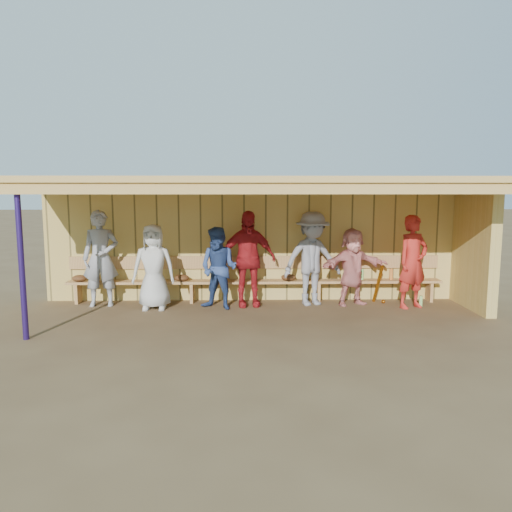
% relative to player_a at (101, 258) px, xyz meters
% --- Properties ---
extents(ground, '(90.00, 90.00, 0.00)m').
position_rel_player_a_xyz_m(ground, '(3.04, -0.81, -0.95)').
color(ground, brown).
rests_on(ground, ground).
extents(player_a, '(0.73, 0.52, 1.90)m').
position_rel_player_a_xyz_m(player_a, '(0.00, 0.00, 0.00)').
color(player_a, '#989AA0').
rests_on(player_a, ground).
extents(player_b, '(0.82, 0.54, 1.64)m').
position_rel_player_a_xyz_m(player_b, '(1.08, -0.28, -0.13)').
color(player_b, beige).
rests_on(player_b, ground).
extents(player_c, '(0.95, 0.87, 1.59)m').
position_rel_player_a_xyz_m(player_c, '(2.33, -0.31, -0.16)').
color(player_c, navy).
rests_on(player_c, ground).
extents(player_d, '(1.16, 0.62, 1.89)m').
position_rel_player_a_xyz_m(player_d, '(2.88, -0.07, -0.01)').
color(player_d, '#B11C20').
rests_on(player_d, ground).
extents(player_e, '(1.35, 1.02, 1.86)m').
position_rel_player_a_xyz_m(player_e, '(4.17, 0.00, -0.02)').
color(player_e, gray).
rests_on(player_e, ground).
extents(player_f, '(1.50, 0.87, 1.54)m').
position_rel_player_a_xyz_m(player_f, '(4.97, -0.03, -0.18)').
color(player_f, '#E0857E').
rests_on(player_f, ground).
extents(player_g, '(0.78, 0.66, 1.81)m').
position_rel_player_a_xyz_m(player_g, '(6.08, -0.30, -0.05)').
color(player_g, red).
rests_on(player_g, ground).
extents(dugout_structure, '(8.80, 3.20, 2.50)m').
position_rel_player_a_xyz_m(dugout_structure, '(3.43, -0.12, 0.74)').
color(dugout_structure, '#D2B259').
rests_on(dugout_structure, ground).
extents(bench, '(7.60, 0.34, 0.93)m').
position_rel_player_a_xyz_m(bench, '(3.04, 0.31, -0.42)').
color(bench, tan).
rests_on(bench, ground).
extents(dugout_equipment, '(6.97, 0.62, 0.80)m').
position_rel_player_a_xyz_m(dugout_equipment, '(2.40, 0.18, -0.46)').
color(dugout_equipment, orange).
rests_on(dugout_equipment, ground).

